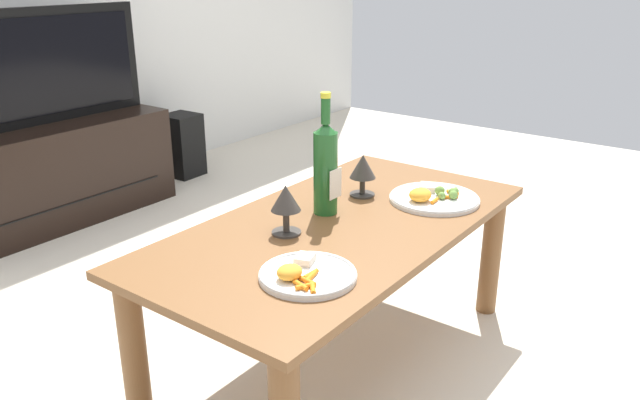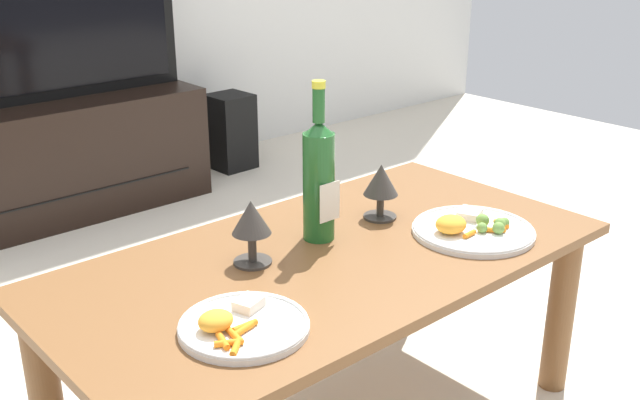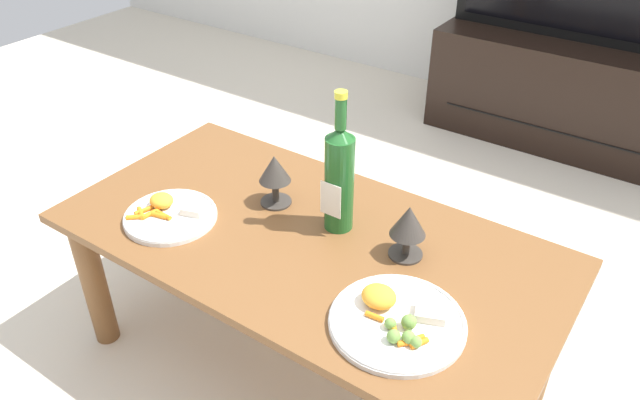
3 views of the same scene
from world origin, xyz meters
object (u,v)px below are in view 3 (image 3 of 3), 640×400
at_px(tv_stand, 562,90).
at_px(goblet_right, 408,224).
at_px(dinner_plate_left, 170,214).
at_px(dinner_plate_right, 397,319).
at_px(goblet_left, 275,172).
at_px(dining_table, 307,261).
at_px(wine_bottle, 339,176).

bearing_deg(tv_stand, goblet_right, -86.96).
bearing_deg(dinner_plate_left, dinner_plate_right, -0.03).
xyz_separation_m(tv_stand, goblet_right, (0.09, -1.75, 0.33)).
height_order(tv_stand, goblet_left, goblet_left).
xyz_separation_m(tv_stand, goblet_left, (-0.30, -1.75, 0.33)).
xyz_separation_m(dinner_plate_left, dinner_plate_right, (0.67, -0.00, 0.00)).
bearing_deg(goblet_right, goblet_left, 180.00).
height_order(dining_table, dinner_plate_right, dinner_plate_right).
bearing_deg(dinner_plate_right, goblet_right, 113.34).
height_order(dining_table, tv_stand, tv_stand).
bearing_deg(dining_table, dinner_plate_left, -157.68).
bearing_deg(dinner_plate_right, tv_stand, 95.40).
relative_size(goblet_right, dinner_plate_right, 0.48).
relative_size(wine_bottle, goblet_left, 2.57).
height_order(tv_stand, dinner_plate_right, dinner_plate_right).
relative_size(goblet_right, dinner_plate_left, 0.58).
bearing_deg(dinner_plate_right, dining_table, 157.19).
relative_size(tv_stand, goblet_right, 8.13).
distance_m(dining_table, dinner_plate_right, 0.37).
bearing_deg(dinner_plate_left, goblet_left, 49.28).
bearing_deg(goblet_left, dining_table, -25.72).
distance_m(tv_stand, wine_bottle, 1.79).
bearing_deg(dining_table, goblet_left, 154.28).
distance_m(tv_stand, dinner_plate_right, 1.99).
height_order(goblet_right, dinner_plate_left, goblet_right).
bearing_deg(dining_table, wine_bottle, 62.59).
distance_m(goblet_left, dinner_plate_left, 0.30).
relative_size(dining_table, goblet_left, 8.79).
distance_m(goblet_left, dinner_plate_right, 0.54).
bearing_deg(dinner_plate_left, tv_stand, 76.11).
xyz_separation_m(dining_table, goblet_right, (0.24, 0.07, 0.18)).
height_order(tv_stand, goblet_right, goblet_right).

